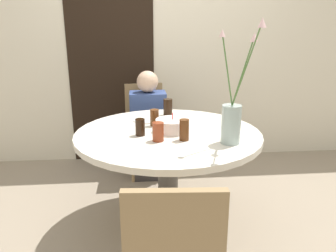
{
  "coord_description": "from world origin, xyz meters",
  "views": [
    {
      "loc": [
        -0.2,
        -2.15,
        1.44
      ],
      "look_at": [
        0.0,
        0.0,
        0.79
      ],
      "focal_mm": 35.0,
      "sensor_mm": 36.0,
      "label": 1
    }
  ],
  "objects_px": {
    "side_plate": "(147,120)",
    "drink_glass_0": "(158,132)",
    "drink_glass_4": "(154,118)",
    "chair_right_flank": "(146,124)",
    "birthday_cake": "(172,125)",
    "flower_vase": "(232,118)",
    "drink_glass_2": "(168,107)",
    "drink_glass_3": "(140,127)",
    "drink_glass_1": "(184,130)",
    "person_boy": "(148,129)"
  },
  "relations": [
    {
      "from": "chair_right_flank",
      "to": "person_boy",
      "type": "bearing_deg",
      "value": -90.0
    },
    {
      "from": "drink_glass_0",
      "to": "drink_glass_4",
      "type": "xyz_separation_m",
      "value": [
        -0.01,
        0.34,
        0.0
      ]
    },
    {
      "from": "drink_glass_0",
      "to": "drink_glass_3",
      "type": "xyz_separation_m",
      "value": [
        -0.11,
        0.12,
        -0.0
      ]
    },
    {
      "from": "birthday_cake",
      "to": "drink_glass_3",
      "type": "bearing_deg",
      "value": -163.99
    },
    {
      "from": "drink_glass_1",
      "to": "drink_glass_4",
      "type": "distance_m",
      "value": 0.38
    },
    {
      "from": "drink_glass_1",
      "to": "drink_glass_2",
      "type": "relative_size",
      "value": 1.02
    },
    {
      "from": "flower_vase",
      "to": "drink_glass_3",
      "type": "bearing_deg",
      "value": 159.2
    },
    {
      "from": "side_plate",
      "to": "drink_glass_0",
      "type": "distance_m",
      "value": 0.49
    },
    {
      "from": "drink_glass_0",
      "to": "drink_glass_4",
      "type": "bearing_deg",
      "value": 90.91
    },
    {
      "from": "drink_glass_0",
      "to": "birthday_cake",
      "type": "bearing_deg",
      "value": 59.41
    },
    {
      "from": "drink_glass_2",
      "to": "person_boy",
      "type": "height_order",
      "value": "person_boy"
    },
    {
      "from": "flower_vase",
      "to": "chair_right_flank",
      "type": "bearing_deg",
      "value": 110.84
    },
    {
      "from": "drink_glass_1",
      "to": "drink_glass_2",
      "type": "bearing_deg",
      "value": 94.14
    },
    {
      "from": "side_plate",
      "to": "drink_glass_4",
      "type": "height_order",
      "value": "drink_glass_4"
    },
    {
      "from": "side_plate",
      "to": "drink_glass_0",
      "type": "xyz_separation_m",
      "value": [
        0.06,
        -0.49,
        0.06
      ]
    },
    {
      "from": "drink_glass_0",
      "to": "drink_glass_3",
      "type": "relative_size",
      "value": 1.07
    },
    {
      "from": "flower_vase",
      "to": "drink_glass_2",
      "type": "height_order",
      "value": "flower_vase"
    },
    {
      "from": "chair_right_flank",
      "to": "drink_glass_4",
      "type": "relative_size",
      "value": 7.32
    },
    {
      "from": "chair_right_flank",
      "to": "birthday_cake",
      "type": "bearing_deg",
      "value": -88.34
    },
    {
      "from": "drink_glass_0",
      "to": "flower_vase",
      "type": "bearing_deg",
      "value": -11.26
    },
    {
      "from": "birthday_cake",
      "to": "side_plate",
      "type": "bearing_deg",
      "value": 119.24
    },
    {
      "from": "chair_right_flank",
      "to": "drink_glass_2",
      "type": "xyz_separation_m",
      "value": [
        0.17,
        -0.59,
        0.31
      ]
    },
    {
      "from": "drink_glass_3",
      "to": "person_boy",
      "type": "xyz_separation_m",
      "value": [
        0.08,
        0.94,
        -0.31
      ]
    },
    {
      "from": "drink_glass_3",
      "to": "person_boy",
      "type": "relative_size",
      "value": 0.11
    },
    {
      "from": "drink_glass_1",
      "to": "person_boy",
      "type": "distance_m",
      "value": 1.13
    },
    {
      "from": "birthday_cake",
      "to": "chair_right_flank",
      "type": "bearing_deg",
      "value": 98.9
    },
    {
      "from": "drink_glass_0",
      "to": "person_boy",
      "type": "height_order",
      "value": "person_boy"
    },
    {
      "from": "drink_glass_1",
      "to": "birthday_cake",
      "type": "bearing_deg",
      "value": 106.42
    },
    {
      "from": "drink_glass_0",
      "to": "drink_glass_2",
      "type": "bearing_deg",
      "value": 79.29
    },
    {
      "from": "birthday_cake",
      "to": "drink_glass_4",
      "type": "xyz_separation_m",
      "value": [
        -0.12,
        0.15,
        0.02
      ]
    },
    {
      "from": "drink_glass_2",
      "to": "chair_right_flank",
      "type": "bearing_deg",
      "value": 106.29
    },
    {
      "from": "drink_glass_1",
      "to": "flower_vase",
      "type": "bearing_deg",
      "value": -17.54
    },
    {
      "from": "chair_right_flank",
      "to": "birthday_cake",
      "type": "xyz_separation_m",
      "value": [
        0.16,
        -1.03,
        0.29
      ]
    },
    {
      "from": "person_boy",
      "to": "drink_glass_0",
      "type": "bearing_deg",
      "value": -88.34
    },
    {
      "from": "drink_glass_2",
      "to": "drink_glass_3",
      "type": "xyz_separation_m",
      "value": [
        -0.23,
        -0.51,
        -0.01
      ]
    },
    {
      "from": "birthday_cake",
      "to": "person_boy",
      "type": "bearing_deg",
      "value": 99.2
    },
    {
      "from": "side_plate",
      "to": "drink_glass_0",
      "type": "height_order",
      "value": "drink_glass_0"
    },
    {
      "from": "side_plate",
      "to": "drink_glass_4",
      "type": "bearing_deg",
      "value": -71.22
    },
    {
      "from": "drink_glass_0",
      "to": "person_boy",
      "type": "relative_size",
      "value": 0.11
    },
    {
      "from": "flower_vase",
      "to": "person_boy",
      "type": "relative_size",
      "value": 0.7
    },
    {
      "from": "drink_glass_0",
      "to": "person_boy",
      "type": "distance_m",
      "value": 1.11
    },
    {
      "from": "drink_glass_1",
      "to": "drink_glass_3",
      "type": "height_order",
      "value": "drink_glass_1"
    },
    {
      "from": "chair_right_flank",
      "to": "drink_glass_4",
      "type": "bearing_deg",
      "value": -94.29
    },
    {
      "from": "drink_glass_0",
      "to": "drink_glass_3",
      "type": "distance_m",
      "value": 0.17
    },
    {
      "from": "chair_right_flank",
      "to": "birthday_cake",
      "type": "relative_size",
      "value": 3.86
    },
    {
      "from": "person_boy",
      "to": "drink_glass_4",
      "type": "bearing_deg",
      "value": -87.99
    },
    {
      "from": "drink_glass_4",
      "to": "person_boy",
      "type": "height_order",
      "value": "person_boy"
    },
    {
      "from": "drink_glass_3",
      "to": "drink_glass_4",
      "type": "bearing_deg",
      "value": 63.34
    },
    {
      "from": "drink_glass_0",
      "to": "person_boy",
      "type": "bearing_deg",
      "value": 91.66
    },
    {
      "from": "side_plate",
      "to": "drink_glass_3",
      "type": "bearing_deg",
      "value": -98.76
    }
  ]
}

